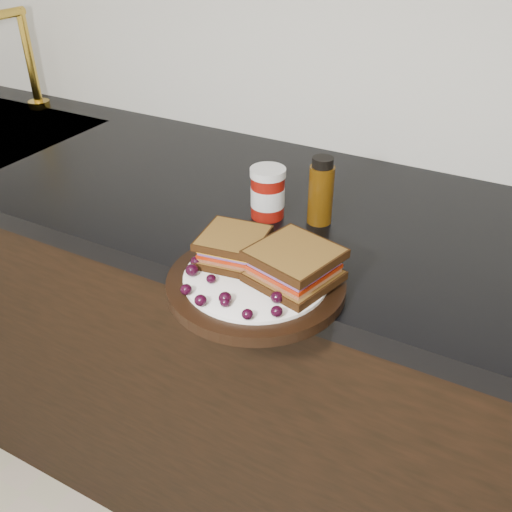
{
  "coord_description": "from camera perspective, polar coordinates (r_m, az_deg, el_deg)",
  "views": [
    {
      "loc": [
        0.27,
        0.78,
        1.42
      ],
      "look_at": [
        -0.08,
        1.42,
        0.96
      ],
      "focal_mm": 40.0,
      "sensor_mm": 36.0,
      "label": 1
    }
  ],
  "objects": [
    {
      "name": "grape_19",
      "position": [
        0.92,
        -3.57,
        0.12
      ],
      "size": [
        0.02,
        0.02,
        0.02
      ],
      "primitive_type": "ellipsoid",
      "color": "black",
      "rests_on": "plate"
    },
    {
      "name": "grape_3",
      "position": [
        0.82,
        -5.57,
        -4.44
      ],
      "size": [
        0.02,
        0.02,
        0.02
      ],
      "primitive_type": "ellipsoid",
      "color": "black",
      "rests_on": "plate"
    },
    {
      "name": "sandwich_left",
      "position": [
        0.91,
        -2.27,
        0.9
      ],
      "size": [
        0.11,
        0.11,
        0.05
      ],
      "primitive_type": null,
      "rotation": [
        0.0,
        0.0,
        0.14
      ],
      "color": "brown",
      "rests_on": "plate"
    },
    {
      "name": "grape_13",
      "position": [
        0.95,
        -1.32,
        1.31
      ],
      "size": [
        0.02,
        0.02,
        0.02
      ],
      "primitive_type": "ellipsoid",
      "color": "black",
      "rests_on": "plate"
    },
    {
      "name": "oil_bottle",
      "position": [
        1.06,
        6.51,
        6.52
      ],
      "size": [
        0.05,
        0.05,
        0.13
      ],
      "primitive_type": "cylinder",
      "rotation": [
        0.0,
        0.0,
        0.14
      ],
      "color": "#452906",
      "rests_on": "countertop"
    },
    {
      "name": "grape_4",
      "position": [
        0.82,
        -3.11,
        -4.21
      ],
      "size": [
        0.02,
        0.02,
        0.02
      ],
      "primitive_type": "ellipsoid",
      "color": "black",
      "rests_on": "plate"
    },
    {
      "name": "grape_16",
      "position": [
        0.9,
        -6.0,
        -0.57
      ],
      "size": [
        0.02,
        0.02,
        0.02
      ],
      "primitive_type": "ellipsoid",
      "color": "black",
      "rests_on": "plate"
    },
    {
      "name": "grape_12",
      "position": [
        0.87,
        5.3,
        -1.91
      ],
      "size": [
        0.02,
        0.02,
        0.01
      ],
      "primitive_type": "ellipsoid",
      "color": "black",
      "rests_on": "plate"
    },
    {
      "name": "grape_8",
      "position": [
        0.82,
        2.1,
        -4.14
      ],
      "size": [
        0.02,
        0.02,
        0.02
      ],
      "primitive_type": "ellipsoid",
      "color": "black",
      "rests_on": "plate"
    },
    {
      "name": "grape_10",
      "position": [
        0.84,
        4.84,
        -3.29
      ],
      "size": [
        0.02,
        0.02,
        0.02
      ],
      "primitive_type": "ellipsoid",
      "color": "black",
      "rests_on": "plate"
    },
    {
      "name": "grape_14",
      "position": [
        0.93,
        -2.36,
        0.57
      ],
      "size": [
        0.02,
        0.02,
        0.02
      ],
      "primitive_type": "ellipsoid",
      "color": "black",
      "rests_on": "plate"
    },
    {
      "name": "grape_11",
      "position": [
        0.87,
        3.72,
        -2.23
      ],
      "size": [
        0.02,
        0.02,
        0.02
      ],
      "primitive_type": "ellipsoid",
      "color": "black",
      "rests_on": "plate"
    },
    {
      "name": "grape_6",
      "position": [
        0.79,
        -0.87,
        -5.84
      ],
      "size": [
        0.02,
        0.02,
        0.02
      ],
      "primitive_type": "ellipsoid",
      "color": "black",
      "rests_on": "plate"
    },
    {
      "name": "plate",
      "position": [
        0.89,
        0.0,
        -2.76
      ],
      "size": [
        0.28,
        0.28,
        0.02
      ],
      "primitive_type": "cylinder",
      "color": "black",
      "rests_on": "countertop"
    },
    {
      "name": "countertop",
      "position": [
        1.1,
        10.52,
        2.46
      ],
      "size": [
        3.98,
        0.6,
        0.04
      ],
      "primitive_type": "cube",
      "color": "black",
      "rests_on": "base_cabinets"
    },
    {
      "name": "grape_15",
      "position": [
        0.91,
        -3.49,
        -0.1
      ],
      "size": [
        0.02,
        0.02,
        0.02
      ],
      "primitive_type": "ellipsoid",
      "color": "black",
      "rests_on": "plate"
    },
    {
      "name": "faucet",
      "position": [
        1.78,
        -21.7,
        17.93
      ],
      "size": [
        0.06,
        0.22,
        0.28
      ],
      "primitive_type": null,
      "color": "gold",
      "rests_on": "countertop"
    },
    {
      "name": "grape_7",
      "position": [
        0.8,
        2.07,
        -5.56
      ],
      "size": [
        0.02,
        0.02,
        0.02
      ],
      "primitive_type": "ellipsoid",
      "color": "black",
      "rests_on": "plate"
    },
    {
      "name": "grape_0",
      "position": [
        0.88,
        -6.43,
        -1.41
      ],
      "size": [
        0.02,
        0.02,
        0.02
      ],
      "primitive_type": "ellipsoid",
      "color": "black",
      "rests_on": "plate"
    },
    {
      "name": "condiment_jar",
      "position": [
        1.08,
        1.17,
        6.34
      ],
      "size": [
        0.08,
        0.08,
        0.1
      ],
      "primitive_type": "cylinder",
      "rotation": [
        0.0,
        0.0,
        -0.26
      ],
      "color": "maroon",
      "rests_on": "countertop"
    },
    {
      "name": "sandwich_right",
      "position": [
        0.86,
        3.86,
        -0.93
      ],
      "size": [
        0.14,
        0.14,
        0.05
      ],
      "primitive_type": null,
      "rotation": [
        0.0,
        0.0,
        -0.26
      ],
      "color": "brown",
      "rests_on": "plate"
    },
    {
      "name": "grape_2",
      "position": [
        0.84,
        -7.01,
        -3.34
      ],
      "size": [
        0.02,
        0.02,
        0.02
      ],
      "primitive_type": "ellipsoid",
      "color": "black",
      "rests_on": "plate"
    },
    {
      "name": "grape_9",
      "position": [
        0.84,
        2.33,
        -3.45
      ],
      "size": [
        0.02,
        0.02,
        0.02
      ],
      "primitive_type": "ellipsoid",
      "color": "black",
      "rests_on": "plate"
    },
    {
      "name": "base_cabinets",
      "position": [
        1.38,
        8.63,
        -13.88
      ],
      "size": [
        3.96,
        0.58,
        0.86
      ],
      "primitive_type": "cube",
      "color": "black",
      "rests_on": "ground_plane"
    },
    {
      "name": "grape_1",
      "position": [
        0.87,
        -4.51,
        -2.29
      ],
      "size": [
        0.02,
        0.02,
        0.01
      ],
      "primitive_type": "ellipsoid",
      "color": "black",
      "rests_on": "plate"
    },
    {
      "name": "grape_5",
      "position": [
        0.82,
        -3.13,
        -4.64
      ],
      "size": [
        0.02,
        0.02,
        0.01
      ],
      "primitive_type": "ellipsoid",
      "color": "black",
      "rests_on": "plate"
    },
    {
      "name": "grape_18",
      "position": [
        0.94,
        -3.31,
        0.88
      ],
      "size": [
        0.02,
        0.02,
        0.02
      ],
      "primitive_type": "ellipsoid",
      "color": "black",
      "rests_on": "plate"
    },
    {
      "name": "grape_17",
      "position": [
        0.92,
        -1.11,
        0.23
      ],
      "size": [
        0.02,
        0.02,
        0.02
      ],
      "primitive_type": "ellipsoid",
      "color": "black",
      "rests_on": "plate"
    }
  ]
}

